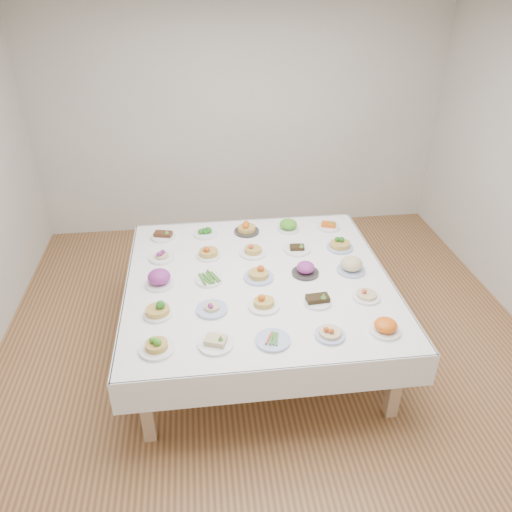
{
  "coord_description": "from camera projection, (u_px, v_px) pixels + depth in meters",
  "views": [
    {
      "loc": [
        -0.56,
        -3.54,
        3.09
      ],
      "look_at": [
        -0.1,
        0.15,
        0.88
      ],
      "focal_mm": 35.0,
      "sensor_mm": 36.0,
      "label": 1
    }
  ],
  "objects": [
    {
      "name": "dish_13",
      "position": [
        305.0,
        269.0,
        4.29
      ],
      "size": [
        0.23,
        0.23,
        0.12
      ],
      "color": "#2D2A28",
      "rests_on": "display_table"
    },
    {
      "name": "dish_15",
      "position": [
        162.0,
        254.0,
        4.5
      ],
      "size": [
        0.23,
        0.23,
        0.11
      ],
      "color": "white",
      "rests_on": "display_table"
    },
    {
      "name": "dish_20",
      "position": [
        163.0,
        234.0,
        4.85
      ],
      "size": [
        0.23,
        0.23,
        0.1
      ],
      "color": "white",
      "rests_on": "display_table"
    },
    {
      "name": "dish_22",
      "position": [
        247.0,
        227.0,
        4.94
      ],
      "size": [
        0.24,
        0.24,
        0.14
      ],
      "color": "#2D2A28",
      "rests_on": "display_table"
    },
    {
      "name": "dish_24",
      "position": [
        329.0,
        225.0,
        5.03
      ],
      "size": [
        0.22,
        0.22,
        0.09
      ],
      "color": "white",
      "rests_on": "display_table"
    },
    {
      "name": "dish_14",
      "position": [
        352.0,
        264.0,
        4.31
      ],
      "size": [
        0.24,
        0.24,
        0.16
      ],
      "color": "#4C66B2",
      "rests_on": "display_table"
    },
    {
      "name": "dish_8",
      "position": [
        318.0,
        298.0,
        3.93
      ],
      "size": [
        0.22,
        0.22,
        0.1
      ],
      "color": "white",
      "rests_on": "display_table"
    },
    {
      "name": "dish_2",
      "position": [
        273.0,
        340.0,
        3.54
      ],
      "size": [
        0.25,
        0.25,
        0.05
      ],
      "color": "#4C66B2",
      "rests_on": "display_table"
    },
    {
      "name": "dish_3",
      "position": [
        330.0,
        331.0,
        3.57
      ],
      "size": [
        0.22,
        0.22,
        0.12
      ],
      "color": "#4C66B2",
      "rests_on": "display_table"
    },
    {
      "name": "dish_11",
      "position": [
        209.0,
        278.0,
        4.21
      ],
      "size": [
        0.24,
        0.23,
        0.06
      ],
      "color": "white",
      "rests_on": "display_table"
    },
    {
      "name": "dish_5",
      "position": [
        157.0,
        308.0,
        3.78
      ],
      "size": [
        0.24,
        0.23,
        0.14
      ],
      "color": "white",
      "rests_on": "display_table"
    },
    {
      "name": "display_table",
      "position": [
        258.0,
        284.0,
        4.29
      ],
      "size": [
        2.24,
        2.24,
        0.75
      ],
      "color": "white",
      "rests_on": "ground"
    },
    {
      "name": "room_envelope",
      "position": [
        272.0,
        156.0,
        3.72
      ],
      "size": [
        5.02,
        5.02,
        2.81
      ],
      "color": "#9B6F40",
      "rests_on": "ground"
    },
    {
      "name": "dish_17",
      "position": [
        253.0,
        248.0,
        4.57
      ],
      "size": [
        0.24,
        0.24,
        0.14
      ],
      "color": "white",
      "rests_on": "display_table"
    },
    {
      "name": "dish_23",
      "position": [
        288.0,
        225.0,
        4.98
      ],
      "size": [
        0.21,
        0.21,
        0.13
      ],
      "color": "white",
      "rests_on": "display_table"
    },
    {
      "name": "dish_1",
      "position": [
        216.0,
        340.0,
        3.5
      ],
      "size": [
        0.25,
        0.25,
        0.11
      ],
      "color": "white",
      "rests_on": "display_table"
    },
    {
      "name": "dish_9",
      "position": [
        367.0,
        293.0,
        3.98
      ],
      "size": [
        0.22,
        0.22,
        0.12
      ],
      "color": "white",
      "rests_on": "display_table"
    },
    {
      "name": "dish_4",
      "position": [
        386.0,
        325.0,
        3.62
      ],
      "size": [
        0.23,
        0.23,
        0.13
      ],
      "color": "white",
      "rests_on": "display_table"
    },
    {
      "name": "dish_21",
      "position": [
        205.0,
        232.0,
        4.91
      ],
      "size": [
        0.23,
        0.23,
        0.09
      ],
      "color": "white",
      "rests_on": "display_table"
    },
    {
      "name": "dish_6",
      "position": [
        212.0,
        306.0,
        3.84
      ],
      "size": [
        0.24,
        0.24,
        0.11
      ],
      "color": "#4C66B2",
      "rests_on": "display_table"
    },
    {
      "name": "dish_0",
      "position": [
        156.0,
        343.0,
        3.44
      ],
      "size": [
        0.25,
        0.25,
        0.15
      ],
      "color": "white",
      "rests_on": "display_table"
    },
    {
      "name": "dish_7",
      "position": [
        264.0,
        299.0,
        3.87
      ],
      "size": [
        0.25,
        0.25,
        0.15
      ],
      "color": "white",
      "rests_on": "display_table"
    },
    {
      "name": "dish_16",
      "position": [
        208.0,
        251.0,
        4.54
      ],
      "size": [
        0.22,
        0.22,
        0.13
      ],
      "color": "white",
      "rests_on": "display_table"
    },
    {
      "name": "dish_19",
      "position": [
        340.0,
        242.0,
        4.66
      ],
      "size": [
        0.24,
        0.24,
        0.15
      ],
      "color": "#4C66B2",
      "rests_on": "display_table"
    },
    {
      "name": "dish_12",
      "position": [
        259.0,
        272.0,
        4.22
      ],
      "size": [
        0.25,
        0.25,
        0.15
      ],
      "color": "#4C66B2",
      "rests_on": "display_table"
    },
    {
      "name": "dish_10",
      "position": [
        159.0,
        278.0,
        4.14
      ],
      "size": [
        0.24,
        0.24,
        0.14
      ],
      "color": "white",
      "rests_on": "display_table"
    },
    {
      "name": "dish_18",
      "position": [
        297.0,
        247.0,
        4.64
      ],
      "size": [
        0.24,
        0.24,
        0.1
      ],
      "color": "white",
      "rests_on": "display_table"
    }
  ]
}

